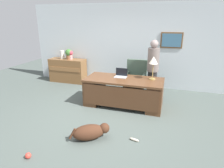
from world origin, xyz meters
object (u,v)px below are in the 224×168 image
Objects in this scene: desk_lamp at (153,62)px; vase_with_flowers at (71,54)px; dog_lying at (91,132)px; dog_toy_plush at (134,140)px; person_standing at (153,69)px; armchair at (136,80)px; dog_toy_ball at (28,156)px; vase_empty at (62,55)px; laptop at (121,75)px; desk at (123,91)px; potted_plant at (69,54)px; credenza at (68,70)px.

desk_lamp is 3.25m from vase_with_flowers.
dog_toy_plush is (0.81, 0.19, -0.13)m from dog_lying.
person_standing is at bearing 70.95° from dog_lying.
vase_with_flowers is (-2.94, 0.65, 0.16)m from person_standing.
armchair is at bearing 100.77° from dog_toy_plush.
dog_lying is 7.05× the size of dog_toy_ball.
vase_empty is at bearing 180.00° from vase_with_flowers.
dog_toy_plush is at bearing -66.76° from laptop.
desk is 3.07m from vase_empty.
armchair is 3.28× the size of laptop.
desk reaches higher than dog_toy_ball.
armchair is 0.63× the size of person_standing.
person_standing is 0.97m from laptop.
armchair is at bearing 128.87° from desk_lamp.
dog_toy_ball is at bearing -116.29° from person_standing.
dog_toy_ball is 0.51× the size of dog_toy_plush.
vase_empty is at bearing 112.96° from dog_toy_ball.
potted_plant reaches higher than dog_toy_ball.
armchair is (2.61, -0.55, 0.06)m from credenza.
laptop reaches higher than credenza.
person_standing is 3.35m from vase_empty.
laptop is at bearing -29.83° from vase_with_flowers.
person_standing is at bearing 88.98° from dog_toy_plush.
dog_toy_plush is at bearing -91.02° from person_standing.
potted_plant is (0.27, 0.00, 0.05)m from vase_empty.
laptop is at bearing 122.28° from desk.
credenza reaches higher than dog_toy_ball.
dog_toy_ball is at bearing -133.30° from dog_lying.
vase_with_flowers is 4.24m from dog_toy_plush.
armchair is 2.57m from vase_with_flowers.
vase_with_flowers is (-2.09, 3.12, 0.86)m from dog_lying.
dog_toy_ball is (1.48, -3.93, -0.37)m from credenza.
dog_toy_ball is (-1.13, -3.38, -0.43)m from armchair.
dog_lying is 1.18× the size of desk_lamp.
armchair is at bearing -12.66° from vase_with_flowers.
credenza is at bearing -0.38° from vase_empty.
person_standing is at bearing 63.71° from dog_toy_ball.
potted_plant is at bearing 124.82° from dog_lying.
dog_toy_plush is (3.25, -2.93, -0.96)m from vase_empty.
potted_plant is 1.86× the size of dog_toy_plush.
armchair is at bearing -11.14° from vase_empty.
armchair is at bearing 82.04° from dog_lying.
person_standing is 5.29× the size of vase_with_flowers.
potted_plant is at bearing 148.75° from desk.
vase_with_flowers is at bearing 167.55° from person_standing.
person_standing reaches higher than dog_toy_plush.
desk_lamp is 2.06m from dog_toy_plush.
desk_lamp reaches higher than armchair.
potted_plant reaches higher than dog_toy_plush.
vase_with_flowers reaches higher than dog_lying.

